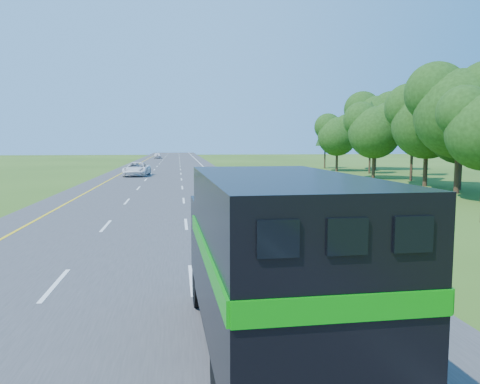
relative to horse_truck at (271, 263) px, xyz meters
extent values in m
cube|color=#38383A|center=(-3.04, 44.15, -1.79)|extent=(15.00, 260.00, 0.04)
cube|color=yellow|center=(-8.54, 44.15, -1.76)|extent=(0.15, 260.00, 0.01)
cube|color=white|center=(2.46, 44.15, -1.76)|extent=(0.15, 260.00, 0.01)
cylinder|color=black|center=(-1.06, 2.99, -1.26)|extent=(0.35, 1.03, 1.02)
cylinder|color=black|center=(0.89, 3.05, -1.26)|extent=(0.35, 1.03, 1.02)
cylinder|color=black|center=(-0.93, -1.46, -1.26)|extent=(0.35, 1.03, 1.02)
cylinder|color=black|center=(1.02, -1.41, -1.26)|extent=(0.35, 1.03, 1.02)
cube|color=black|center=(0.00, 0.05, -1.15)|extent=(2.44, 7.50, 0.26)
cube|color=black|center=(-0.08, 2.93, -0.13)|extent=(2.32, 1.74, 1.77)
cube|color=black|center=(-0.11, 3.78, 0.33)|extent=(2.05, 0.11, 0.56)
cube|color=black|center=(0.02, -0.60, 0.26)|extent=(2.48, 5.45, 2.56)
cube|color=#078609|center=(0.09, -3.31, 0.39)|extent=(2.32, 0.10, 0.28)
cube|color=#078609|center=(-1.16, -0.63, 0.39)|extent=(0.19, 5.39, 0.28)
cube|color=#078609|center=(1.20, -0.57, 0.39)|extent=(0.19, 5.39, 0.28)
cube|color=black|center=(-0.60, -3.33, 1.12)|extent=(0.42, 0.05, 0.37)
cube|color=black|center=(0.09, -3.31, 1.12)|extent=(0.42, 0.05, 0.37)
cube|color=black|center=(0.79, -3.29, 1.12)|extent=(0.42, 0.05, 0.37)
imported|color=white|center=(-6.22, 46.88, -0.99)|extent=(3.00, 5.79, 1.56)
imported|color=silver|center=(-6.39, 107.17, -1.07)|extent=(1.86, 4.17, 1.39)
camera|label=1|loc=(-1.54, -7.64, 2.04)|focal=35.00mm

